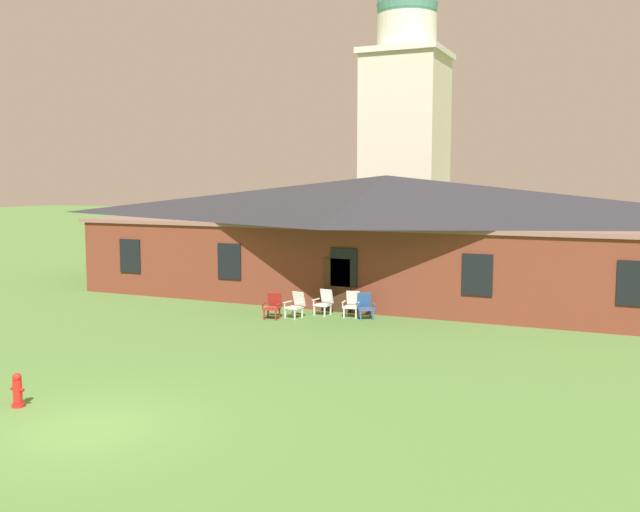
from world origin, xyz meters
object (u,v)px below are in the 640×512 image
at_px(lawn_chair_middle, 352,304).
at_px(lawn_chair_right_end, 365,305).
at_px(fire_hydrant, 18,391).
at_px(lawn_chair_near_door, 296,304).
at_px(lawn_chair_left_end, 324,302).
at_px(lawn_chair_by_porch, 273,305).

xyz_separation_m(lawn_chair_middle, lawn_chair_right_end, (0.57, -0.17, 0.00)).
relative_size(lawn_chair_middle, fire_hydrant, 1.21).
xyz_separation_m(lawn_chair_near_door, lawn_chair_left_end, (0.74, 0.97, 0.00)).
xyz_separation_m(lawn_chair_left_end, lawn_chair_right_end, (1.71, -0.15, 0.00)).
distance_m(lawn_chair_near_door, lawn_chair_left_end, 1.22).
xyz_separation_m(lawn_chair_by_porch, lawn_chair_near_door, (0.69, 0.52, 0.00)).
distance_m(lawn_chair_middle, lawn_chair_right_end, 0.60).
xyz_separation_m(lawn_chair_by_porch, fire_hydrant, (-0.51, -11.42, -0.12)).
distance_m(lawn_chair_by_porch, lawn_chair_middle, 2.98).
distance_m(lawn_chair_left_end, lawn_chair_right_end, 1.72).
bearing_deg(lawn_chair_by_porch, lawn_chair_right_end, 23.17).
xyz_separation_m(lawn_chair_near_door, lawn_chair_middle, (1.87, 1.00, 0.00)).
distance_m(lawn_chair_by_porch, fire_hydrant, 11.44).
bearing_deg(lawn_chair_left_end, fire_hydrant, -98.54).
bearing_deg(lawn_chair_right_end, fire_hydrant, -105.95).
relative_size(lawn_chair_near_door, lawn_chair_left_end, 1.00).
xyz_separation_m(lawn_chair_near_door, fire_hydrant, (-1.20, -11.94, -0.12)).
relative_size(lawn_chair_by_porch, lawn_chair_right_end, 1.00).
bearing_deg(lawn_chair_middle, lawn_chair_near_door, -151.90).
bearing_deg(fire_hydrant, lawn_chair_right_end, 74.05).
bearing_deg(lawn_chair_left_end, lawn_chair_near_door, -127.06).
bearing_deg(fire_hydrant, lawn_chair_left_end, 81.46).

